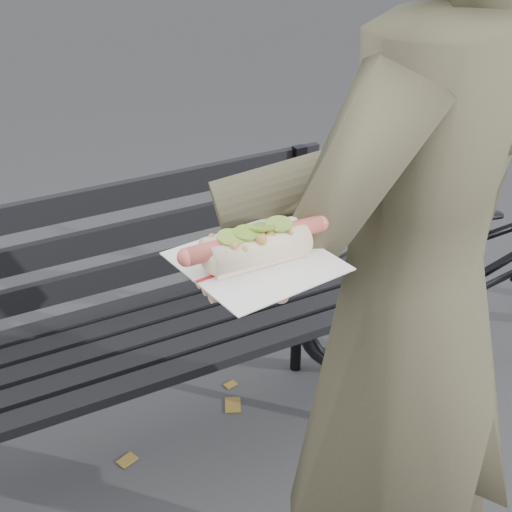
% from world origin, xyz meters
% --- Properties ---
extents(park_bench, '(1.50, 0.44, 0.88)m').
position_xyz_m(park_bench, '(0.04, 0.85, 0.52)').
color(park_bench, black).
rests_on(park_bench, ground).
extents(bicycle, '(1.67, 0.85, 0.84)m').
position_xyz_m(bicycle, '(1.47, 0.73, 0.42)').
color(bicycle, black).
rests_on(bicycle, ground).
extents(person, '(0.79, 0.64, 1.88)m').
position_xyz_m(person, '(0.38, -0.01, 0.94)').
color(person, '#484730').
rests_on(person, ground).
extents(held_hotdog, '(0.62, 0.32, 0.20)m').
position_xyz_m(held_hotdog, '(0.18, -0.05, 1.26)').
color(held_hotdog, '#484730').
extents(fallen_leaves, '(4.92, 3.02, 0.00)m').
position_xyz_m(fallen_leaves, '(0.31, 0.45, 0.00)').
color(fallen_leaves, brown).
rests_on(fallen_leaves, ground).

